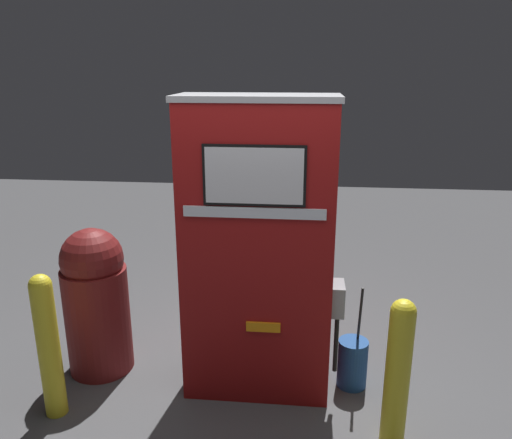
% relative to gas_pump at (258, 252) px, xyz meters
% --- Properties ---
extents(ground_plane, '(14.00, 14.00, 0.00)m').
position_rel_gas_pump_xyz_m(ground_plane, '(-0.00, -0.23, -1.10)').
color(ground_plane, '#4C4C4F').
extents(gas_pump, '(1.16, 0.49, 2.19)m').
position_rel_gas_pump_xyz_m(gas_pump, '(0.00, 0.00, 0.00)').
color(gas_pump, maroon).
rests_on(gas_pump, ground_plane).
extents(safety_bollard, '(0.16, 0.16, 1.04)m').
position_rel_gas_pump_xyz_m(safety_bollard, '(0.93, -0.56, -0.55)').
color(safety_bollard, yellow).
rests_on(safety_bollard, ground_plane).
extents(trash_bin, '(0.50, 0.50, 1.19)m').
position_rel_gas_pump_xyz_m(trash_bin, '(-1.29, 0.11, -0.49)').
color(trash_bin, maroon).
rests_on(trash_bin, ground_plane).
extents(safety_bollard_far, '(0.15, 0.15, 1.06)m').
position_rel_gas_pump_xyz_m(safety_bollard_far, '(-1.39, -0.47, -0.54)').
color(safety_bollard_far, yellow).
rests_on(safety_bollard_far, ground_plane).
extents(squeegee_bucket, '(0.23, 0.23, 0.85)m').
position_rel_gas_pump_xyz_m(squeegee_bucket, '(0.72, 0.07, -0.90)').
color(squeegee_bucket, '#1E478C').
rests_on(squeegee_bucket, ground_plane).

